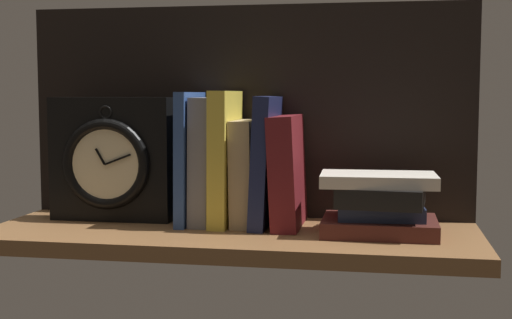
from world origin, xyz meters
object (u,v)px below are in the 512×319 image
at_px(book_navy_bierce, 266,161).
at_px(book_tan_shortstories, 246,173).
at_px(book_blue_modern, 190,158).
at_px(book_stack_side, 380,205).
at_px(book_yellow_seinlanguage, 225,158).
at_px(book_maroon_dawkins, 287,171).
at_px(book_gray_chess, 206,161).
at_px(framed_clock, 111,160).

bearing_deg(book_navy_bierce, book_tan_shortstories, 180.00).
bearing_deg(book_blue_modern, book_navy_bierce, -0.00).
bearing_deg(book_stack_side, book_yellow_seinlanguage, 170.02).
relative_size(book_maroon_dawkins, book_stack_side, 1.01).
xyz_separation_m(book_maroon_dawkins, book_stack_side, (0.15, -0.05, -0.05)).
bearing_deg(book_maroon_dawkins, book_navy_bierce, -180.00).
relative_size(book_gray_chess, book_navy_bierce, 0.99).
relative_size(book_tan_shortstories, book_navy_bierce, 0.82).
bearing_deg(book_gray_chess, book_tan_shortstories, 0.00).
distance_m(book_blue_modern, book_tan_shortstories, 0.10).
relative_size(framed_clock, book_stack_side, 1.17).
distance_m(book_maroon_dawkins, framed_clock, 0.31).
xyz_separation_m(book_yellow_seinlanguage, framed_clock, (-0.20, -0.00, -0.01)).
xyz_separation_m(book_yellow_seinlanguage, book_maroon_dawkins, (0.11, 0.00, -0.02)).
relative_size(book_tan_shortstories, book_stack_side, 0.96).
relative_size(book_blue_modern, book_gray_chess, 1.04).
bearing_deg(framed_clock, book_stack_side, -5.10).
distance_m(book_gray_chess, book_maroon_dawkins, 0.14).
bearing_deg(book_yellow_seinlanguage, book_tan_shortstories, 0.00).
bearing_deg(book_stack_side, book_tan_shortstories, 168.47).
bearing_deg(book_navy_bierce, framed_clock, -179.08).
distance_m(book_tan_shortstories, book_maroon_dawkins, 0.07).
xyz_separation_m(book_tan_shortstories, framed_clock, (-0.24, -0.00, 0.02)).
xyz_separation_m(book_blue_modern, book_stack_side, (0.32, -0.05, -0.07)).
xyz_separation_m(book_blue_modern, book_yellow_seinlanguage, (0.06, 0.00, 0.00)).
bearing_deg(book_blue_modern, framed_clock, -178.23).
bearing_deg(book_stack_side, framed_clock, 174.90).
distance_m(book_yellow_seinlanguage, book_tan_shortstories, 0.04).
xyz_separation_m(book_blue_modern, framed_clock, (-0.14, -0.00, -0.01)).
bearing_deg(book_tan_shortstories, book_blue_modern, 180.00).
height_order(book_yellow_seinlanguage, book_stack_side, book_yellow_seinlanguage).
bearing_deg(book_tan_shortstories, framed_clock, -178.95).
bearing_deg(book_gray_chess, book_navy_bierce, -0.00).
distance_m(book_tan_shortstories, book_stack_side, 0.23).
distance_m(book_blue_modern, book_yellow_seinlanguage, 0.06).
distance_m(book_gray_chess, book_tan_shortstories, 0.07).
bearing_deg(book_tan_shortstories, book_gray_chess, 180.00).
bearing_deg(book_gray_chess, book_blue_modern, 180.00).
height_order(book_blue_modern, book_stack_side, book_blue_modern).
bearing_deg(book_tan_shortstories, book_yellow_seinlanguage, 180.00).
relative_size(book_blue_modern, book_navy_bierce, 1.03).
relative_size(book_yellow_seinlanguage, book_maroon_dawkins, 1.22).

